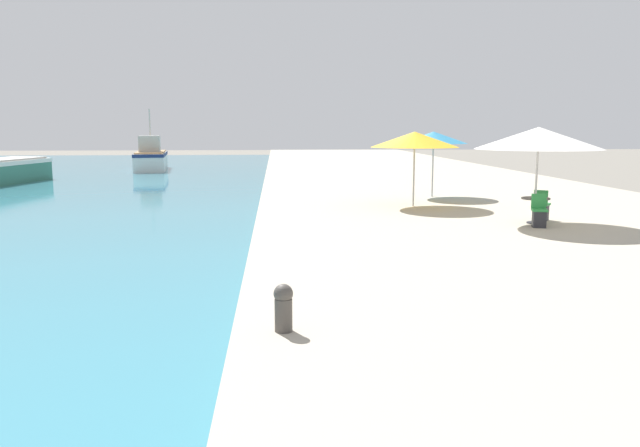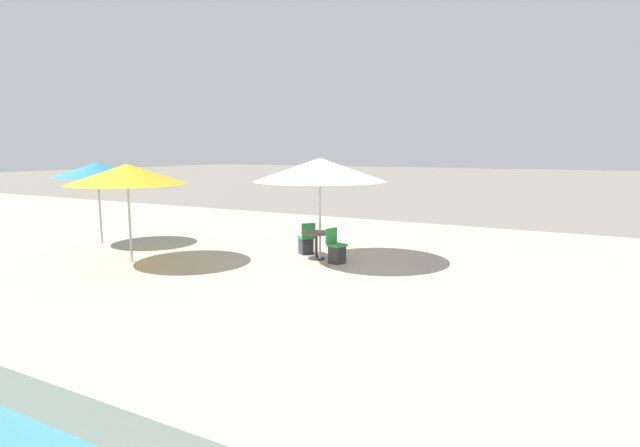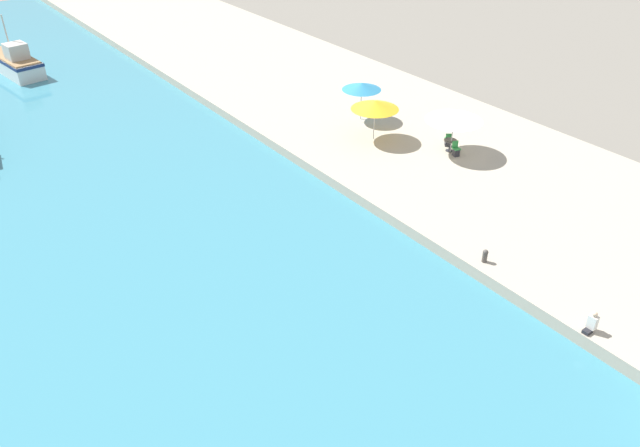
{
  "view_description": "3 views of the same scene",
  "coord_description": "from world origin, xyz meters",
  "views": [
    {
      "loc": [
        0.62,
        3.48,
        3.36
      ],
      "look_at": [
        1.5,
        15.9,
        1.45
      ],
      "focal_mm": 35.0,
      "sensor_mm": 36.0,
      "label": 1
    },
    {
      "loc": [
        -3.61,
        14.26,
        3.58
      ],
      "look_at": [
        7.94,
        20.53,
        1.65
      ],
      "focal_mm": 28.0,
      "sensor_mm": 36.0,
      "label": 2
    },
    {
      "loc": [
        -19.38,
        -2.64,
        17.67
      ],
      "look_at": [
        -4.0,
        18.0,
        1.25
      ],
      "focal_mm": 35.0,
      "sensor_mm": 36.0,
      "label": 3
    }
  ],
  "objects": [
    {
      "name": "cafe_umbrella_white",
      "position": [
        5.41,
        24.86,
        2.96
      ],
      "size": [
        3.05,
        3.05,
        2.59
      ],
      "color": "#B7B7B7",
      "rests_on": "quay_promenade"
    },
    {
      "name": "person_at_quay",
      "position": [
        0.42,
        5.9,
        1.07
      ],
      "size": [
        0.53,
        0.36,
        0.97
      ],
      "color": "#232328",
      "rests_on": "quay_promenade"
    },
    {
      "name": "fishing_boat_mid",
      "position": [
        -9.27,
        53.97,
        0.98
      ],
      "size": [
        3.22,
        7.56,
        4.8
      ],
      "rotation": [
        0.0,
        0.0,
        0.13
      ],
      "color": "silver",
      "rests_on": "water_basin"
    },
    {
      "name": "quay_promenade",
      "position": [
        8.0,
        37.0,
        0.32
      ],
      "size": [
        16.0,
        90.0,
        0.65
      ],
      "color": "#B2A893",
      "rests_on": "ground_plane"
    },
    {
      "name": "cafe_chair_right",
      "position": [
        7.84,
        20.0,
        0.97
      ],
      "size": [
        0.49,
        0.52,
        0.91
      ],
      "rotation": [
        0.0,
        0.0,
        2.89
      ],
      "color": "#2D2D33",
      "rests_on": "quay_promenade"
    },
    {
      "name": "cafe_table",
      "position": [
        8.02,
        20.7,
        1.18
      ],
      "size": [
        0.8,
        0.8,
        0.74
      ],
      "color": "#333338",
      "rests_on": "quay_promenade"
    },
    {
      "name": "mooring_bollard",
      "position": [
        0.7,
        11.58,
        1.0
      ],
      "size": [
        0.26,
        0.26,
        0.65
      ],
      "color": "#4C4742",
      "rests_on": "quay_promenade"
    },
    {
      "name": "cafe_umbrella_striped",
      "position": [
        6.84,
        27.87,
        2.98
      ],
      "size": [
        2.65,
        2.65,
        2.57
      ],
      "color": "#B7B7B7",
      "rests_on": "quay_promenade"
    },
    {
      "name": "cafe_umbrella_pink",
      "position": [
        7.94,
        20.53,
        3.08
      ],
      "size": [
        3.51,
        3.51,
        2.74
      ],
      "color": "#B7B7B7",
      "rests_on": "quay_promenade"
    },
    {
      "name": "cafe_chair_left",
      "position": [
        8.47,
        21.27,
        0.97
      ],
      "size": [
        0.58,
        0.59,
        0.91
      ],
      "rotation": [
        0.0,
        0.0,
        -0.66
      ],
      "color": "#2D2D33",
      "rests_on": "quay_promenade"
    }
  ]
}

